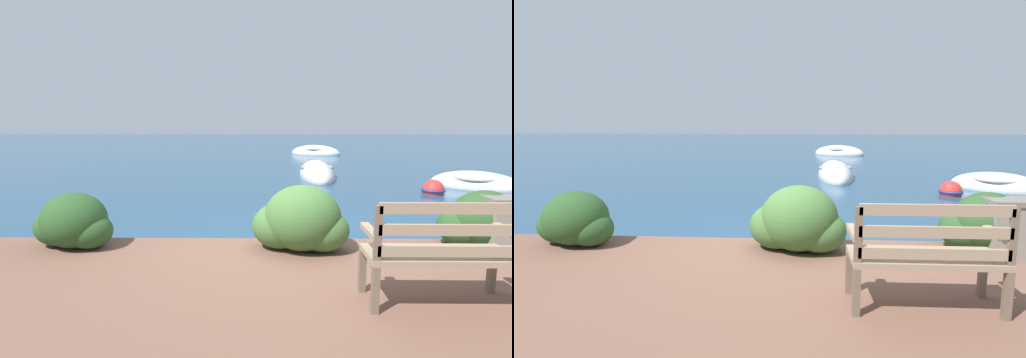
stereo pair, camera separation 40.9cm
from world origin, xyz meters
TOP-DOWN VIEW (x-y plane):
  - ground_plane at (0.00, 0.00)m, footprint 80.00×80.00m
  - park_bench at (1.17, -1.88)m, footprint 1.25×0.48m
  - hedge_clump_far_left at (-2.65, -0.38)m, footprint 1.00×0.72m
  - hedge_clump_left at (0.13, -0.44)m, footprint 1.16×0.84m
  - hedge_clump_centre at (2.39, -0.33)m, footprint 1.05×0.75m
  - rowboat_nearest at (5.28, 5.27)m, footprint 2.55×2.32m
  - rowboat_mid at (1.36, 7.03)m, footprint 1.02×3.01m
  - rowboat_far at (2.34, 14.67)m, footprint 2.70×2.05m
  - mooring_buoy at (3.79, 4.36)m, footprint 0.56×0.56m

SIDE VIEW (x-z plane):
  - ground_plane at x=0.00m, z-range 0.00..0.00m
  - rowboat_nearest at x=5.28m, z-range -0.31..0.44m
  - rowboat_far at x=2.34m, z-range -0.34..0.49m
  - rowboat_mid at x=1.36m, z-range -0.37..0.51m
  - mooring_buoy at x=3.79m, z-range -0.16..0.34m
  - hedge_clump_far_left at x=-2.65m, z-range 0.17..0.86m
  - hedge_clump_centre at x=2.39m, z-range 0.17..0.88m
  - hedge_clump_left at x=0.13m, z-range 0.17..0.96m
  - park_bench at x=1.17m, z-range 0.24..1.16m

